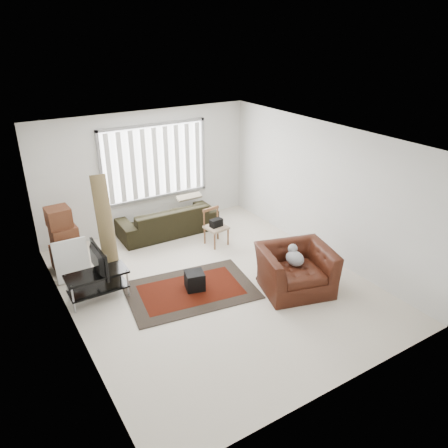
% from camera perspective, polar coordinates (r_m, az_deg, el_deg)
% --- Properties ---
extents(room, '(6.00, 6.02, 2.71)m').
position_cam_1_polar(room, '(7.75, -3.00, 5.02)').
color(room, beige).
rests_on(room, ground).
extents(persian_rug, '(2.43, 1.80, 0.02)m').
position_cam_1_polar(persian_rug, '(7.94, -4.34, -8.61)').
color(persian_rug, black).
rests_on(persian_rug, ground).
extents(tv_stand, '(1.04, 0.47, 0.52)m').
position_cam_1_polar(tv_stand, '(7.82, -16.23, -7.08)').
color(tv_stand, black).
rests_on(tv_stand, ground).
extents(tv, '(0.11, 0.84, 0.48)m').
position_cam_1_polar(tv, '(7.63, -16.57, -4.61)').
color(tv, black).
rests_on(tv, tv_stand).
extents(subwoofer, '(0.40, 0.40, 0.33)m').
position_cam_1_polar(subwoofer, '(7.89, -3.85, -7.37)').
color(subwoofer, black).
rests_on(subwoofer, persian_rug).
extents(moving_boxes, '(0.53, 0.49, 1.26)m').
position_cam_1_polar(moving_boxes, '(8.90, -20.19, -2.06)').
color(moving_boxes, brown).
rests_on(moving_boxes, ground).
extents(white_flatpack, '(0.63, 0.30, 0.78)m').
position_cam_1_polar(white_flatpack, '(8.55, -19.27, -4.51)').
color(white_flatpack, silver).
rests_on(white_flatpack, ground).
extents(rolled_rug, '(0.41, 0.90, 1.93)m').
position_cam_1_polar(rolled_rug, '(8.30, -15.20, -0.39)').
color(rolled_rug, brown).
rests_on(rolled_rug, ground).
extents(sofa, '(2.24, 1.01, 0.85)m').
position_cam_1_polar(sofa, '(9.93, -7.40, 1.10)').
color(sofa, black).
rests_on(sofa, ground).
extents(side_chair, '(0.47, 0.47, 0.80)m').
position_cam_1_polar(side_chair, '(9.33, -1.10, -0.17)').
color(side_chair, '#91795F').
rests_on(side_chair, ground).
extents(armchair, '(1.48, 1.37, 0.91)m').
position_cam_1_polar(armchair, '(7.84, 9.35, -5.52)').
color(armchair, '#3A160C').
rests_on(armchair, ground).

